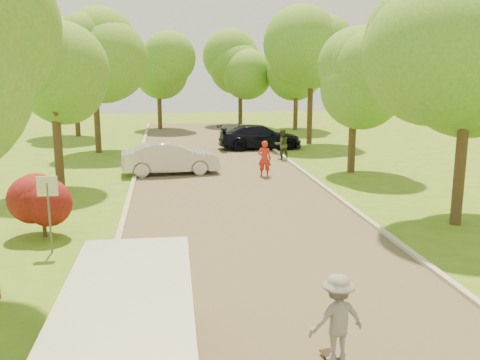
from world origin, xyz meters
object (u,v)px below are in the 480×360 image
person_striped (264,159)px  person_olive (282,144)px  minivan (130,342)px  silver_sedan (170,158)px  street_sign (48,198)px  dark_sedan (260,137)px  skateboarder (337,318)px

person_striped → person_olive: person_olive is taller
minivan → silver_sedan: 18.00m
silver_sedan → person_striped: (4.38, -1.25, 0.09)m
street_sign → minivan: street_sign is taller
street_sign → silver_sedan: bearing=72.5°
street_sign → minivan: 7.64m
silver_sedan → person_olive: person_olive is taller
person_olive → person_striped: bearing=54.2°
street_sign → person_striped: size_ratio=1.28×
dark_sedan → person_striped: person_striped is taller
silver_sedan → person_olive: (6.18, 3.20, 0.09)m
minivan → dark_sedan: 26.07m
minivan → skateboarder: 3.48m
silver_sedan → dark_sedan: 9.22m
silver_sedan → dark_sedan: bearing=-42.7°
silver_sedan → person_striped: bearing=-110.6°
person_olive → minivan: bearing=57.9°
silver_sedan → person_striped: size_ratio=2.73×
silver_sedan → street_sign: bearing=157.8°
dark_sedan → person_striped: (-1.30, -8.52, 0.09)m
dark_sedan → minivan: bearing=163.1°
street_sign → person_olive: (9.60, 14.02, -0.71)m
minivan → person_olive: size_ratio=2.92×
skateboarder → silver_sedan: bearing=-92.7°
person_striped → skateboarder: bearing=102.6°
street_sign → minivan: bearing=-70.0°
silver_sedan → skateboarder: skateboarder is taller
street_sign → person_olive: size_ratio=1.27×
minivan → person_striped: size_ratio=2.94×
skateboarder → person_olive: size_ratio=0.92×
minivan → dark_sedan: minivan is taller
dark_sedan → skateboarder: skateboarder is taller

